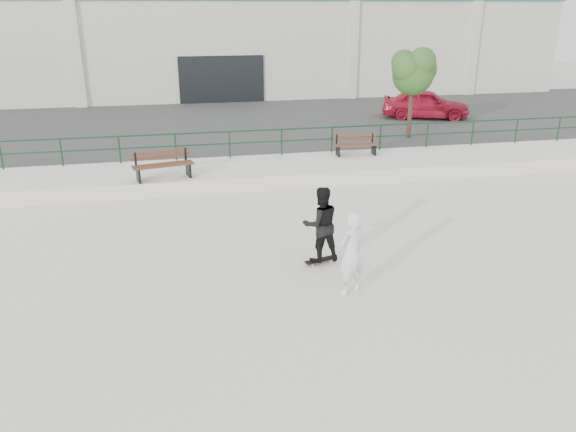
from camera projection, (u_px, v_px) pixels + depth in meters
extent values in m
plane|color=beige|center=(335.00, 306.00, 11.75)|extent=(120.00, 120.00, 0.00)
cube|color=silver|center=(262.00, 172.00, 20.37)|extent=(30.00, 3.00, 0.50)
cube|color=#3A3A3A|center=(234.00, 126.00, 28.17)|extent=(60.00, 14.00, 0.50)
cylinder|color=#163D21|center=(256.00, 130.00, 21.13)|extent=(28.00, 0.06, 0.06)
cylinder|color=#163D21|center=(256.00, 142.00, 21.29)|extent=(28.00, 0.05, 0.05)
cylinder|color=#163D21|center=(1.00, 156.00, 19.58)|extent=(0.06, 0.06, 1.00)
cylinder|color=#163D21|center=(61.00, 153.00, 19.96)|extent=(0.06, 0.06, 1.00)
cylinder|color=#163D21|center=(120.00, 150.00, 20.35)|extent=(0.06, 0.06, 1.00)
cylinder|color=#163D21|center=(176.00, 147.00, 20.73)|extent=(0.06, 0.06, 1.00)
cylinder|color=#163D21|center=(230.00, 145.00, 21.11)|extent=(0.06, 0.06, 1.00)
cylinder|color=#163D21|center=(282.00, 142.00, 21.49)|extent=(0.06, 0.06, 1.00)
cylinder|color=#163D21|center=(332.00, 140.00, 21.88)|extent=(0.06, 0.06, 1.00)
cylinder|color=#163D21|center=(380.00, 138.00, 22.26)|extent=(0.06, 0.06, 1.00)
cylinder|color=#163D21|center=(427.00, 135.00, 22.64)|extent=(0.06, 0.06, 1.00)
cylinder|color=#163D21|center=(472.00, 133.00, 23.03)|extent=(0.06, 0.06, 1.00)
cylinder|color=#163D21|center=(516.00, 131.00, 23.41)|extent=(0.06, 0.06, 1.00)
cylinder|color=#163D21|center=(559.00, 129.00, 23.79)|extent=(0.06, 0.06, 1.00)
cube|color=silver|center=(210.00, 35.00, 39.69)|extent=(44.00, 16.00, 8.00)
cube|color=black|center=(222.00, 84.00, 33.15)|extent=(5.00, 0.15, 3.20)
cube|color=silver|center=(76.00, 60.00, 31.05)|extent=(0.60, 0.25, 6.20)
cube|color=silver|center=(353.00, 55.00, 34.11)|extent=(0.60, 0.25, 6.20)
cube|color=silver|center=(473.00, 53.00, 35.64)|extent=(0.60, 0.25, 6.20)
cube|color=#502F1B|center=(165.00, 167.00, 18.33)|extent=(1.98, 0.55, 0.04)
cube|color=#502F1B|center=(163.00, 165.00, 18.50)|extent=(1.98, 0.55, 0.04)
cube|color=#502F1B|center=(162.00, 164.00, 18.67)|extent=(1.98, 0.55, 0.04)
cube|color=#502F1B|center=(161.00, 157.00, 18.67)|extent=(1.96, 0.46, 0.11)
cube|color=#502F1B|center=(161.00, 152.00, 18.62)|extent=(1.96, 0.46, 0.11)
cube|color=black|center=(138.00, 175.00, 18.27)|extent=(0.18, 0.56, 0.47)
cube|color=black|center=(135.00, 159.00, 18.36)|extent=(0.08, 0.07, 0.47)
cube|color=black|center=(188.00, 169.00, 18.90)|extent=(0.18, 0.56, 0.47)
cube|color=black|center=(185.00, 154.00, 18.99)|extent=(0.08, 0.07, 0.47)
cube|color=#502F1B|center=(357.00, 146.00, 21.35)|extent=(1.72, 0.20, 0.04)
cube|color=#502F1B|center=(356.00, 145.00, 21.51)|extent=(1.72, 0.20, 0.04)
cube|color=#502F1B|center=(355.00, 144.00, 21.67)|extent=(1.72, 0.20, 0.04)
cube|color=#502F1B|center=(355.00, 139.00, 21.68)|extent=(1.71, 0.13, 0.10)
cube|color=#502F1B|center=(355.00, 135.00, 21.63)|extent=(1.71, 0.13, 0.10)
cube|color=black|center=(338.00, 151.00, 21.48)|extent=(0.08, 0.48, 0.40)
cube|color=black|center=(337.00, 139.00, 21.57)|extent=(0.06, 0.05, 0.40)
cube|color=black|center=(374.00, 149.00, 21.69)|extent=(0.08, 0.48, 0.40)
cube|color=black|center=(372.00, 138.00, 21.78)|extent=(0.06, 0.05, 0.40)
cylinder|color=#4E3327|center=(410.00, 111.00, 24.15)|extent=(0.19, 0.19, 2.30)
sphere|color=#23541F|center=(413.00, 75.00, 23.61)|extent=(1.73, 1.73, 1.73)
sphere|color=#23541F|center=(421.00, 69.00, 23.90)|extent=(1.34, 1.34, 1.34)
sphere|color=#23541F|center=(407.00, 68.00, 23.26)|extent=(1.25, 1.25, 1.25)
sphere|color=#23541F|center=(422.00, 61.00, 23.10)|extent=(1.15, 1.15, 1.15)
sphere|color=#23541F|center=(404.00, 62.00, 23.74)|extent=(1.05, 1.05, 1.05)
imported|color=#A8142B|center=(426.00, 104.00, 28.53)|extent=(4.68, 3.26, 1.48)
cube|color=black|center=(320.00, 260.00, 13.67)|extent=(0.80, 0.41, 0.02)
cube|color=brown|center=(320.00, 261.00, 13.68)|extent=(0.80, 0.41, 0.01)
cube|color=#A0A0A5|center=(311.00, 264.00, 13.57)|extent=(0.10, 0.17, 0.03)
cube|color=#A0A0A5|center=(329.00, 259.00, 13.80)|extent=(0.10, 0.17, 0.03)
cylinder|color=beige|center=(313.00, 266.00, 13.50)|extent=(0.06, 0.04, 0.06)
cylinder|color=beige|center=(309.00, 263.00, 13.65)|extent=(0.06, 0.04, 0.06)
cylinder|color=beige|center=(331.00, 261.00, 13.73)|extent=(0.06, 0.04, 0.06)
cylinder|color=beige|center=(327.00, 259.00, 13.89)|extent=(0.06, 0.04, 0.06)
imported|color=black|center=(321.00, 224.00, 13.34)|extent=(0.96, 0.78, 1.86)
imported|color=white|center=(351.00, 253.00, 12.00)|extent=(0.81, 0.70, 1.86)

